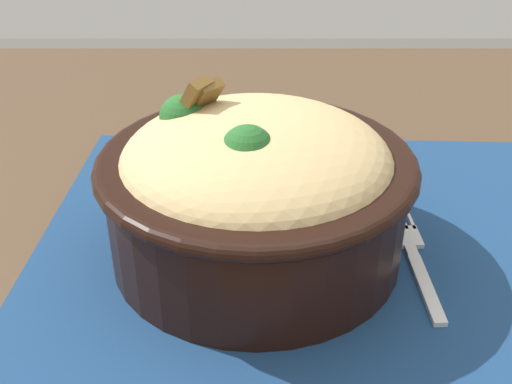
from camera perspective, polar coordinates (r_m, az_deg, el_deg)
name	(u,v)px	position (r m, az deg, el deg)	size (l,w,h in m)	color
table	(282,304)	(0.54, 2.39, -10.29)	(1.05, 0.91, 0.76)	#4C3826
placemat	(313,242)	(0.47, 5.27, -4.65)	(0.42, 0.35, 0.00)	navy
bowl	(255,184)	(0.43, -0.06, 0.70)	(0.26, 0.26, 0.13)	black
fork	(412,255)	(0.47, 14.21, -5.62)	(0.02, 0.13, 0.00)	silver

